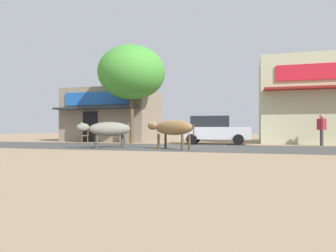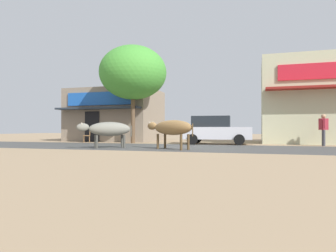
{
  "view_description": "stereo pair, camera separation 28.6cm",
  "coord_description": "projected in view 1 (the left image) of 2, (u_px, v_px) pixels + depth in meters",
  "views": [
    {
      "loc": [
        3.51,
        -14.15,
        0.9
      ],
      "look_at": [
        -0.52,
        0.22,
        1.04
      ],
      "focal_mm": 32.05,
      "sensor_mm": 36.0,
      "label": 1
    },
    {
      "loc": [
        3.78,
        -14.07,
        0.9
      ],
      "look_at": [
        -0.52,
        0.22,
        1.04
      ],
      "focal_mm": 32.05,
      "sensor_mm": 36.0,
      "label": 2
    }
  ],
  "objects": [
    {
      "name": "roadside_tree",
      "position": [
        132.0,
        73.0,
        18.85
      ],
      "size": [
        4.23,
        4.23,
        6.14
      ],
      "color": "brown",
      "rests_on": "ground"
    },
    {
      "name": "asphalt_road",
      "position": [
        177.0,
        147.0,
        14.56
      ],
      "size": [
        72.0,
        5.58,
        0.0
      ],
      "primitive_type": "cube",
      "color": "#454543",
      "rests_on": "ground"
    },
    {
      "name": "storefront_left_cafe",
      "position": [
        114.0,
        115.0,
        22.74
      ],
      "size": [
        6.31,
        5.65,
        3.81
      ],
      "color": "gray",
      "rests_on": "ground"
    },
    {
      "name": "ground",
      "position": [
        177.0,
        147.0,
        14.56
      ],
      "size": [
        80.0,
        80.0,
        0.0
      ],
      "primitive_type": "plane",
      "color": "#9E8362"
    },
    {
      "name": "cow_near_brown",
      "position": [
        109.0,
        129.0,
        13.94
      ],
      "size": [
        2.28,
        1.9,
        1.22
      ],
      "color": "slate",
      "rests_on": "ground"
    },
    {
      "name": "parked_hatchback_car",
      "position": [
        214.0,
        130.0,
        17.61
      ],
      "size": [
        4.06,
        2.04,
        1.64
      ],
      "color": "silver",
      "rests_on": "ground"
    },
    {
      "name": "storefront_right_club",
      "position": [
        331.0,
        101.0,
        18.74
      ],
      "size": [
        8.49,
        5.65,
        5.27
      ],
      "color": "#BABA94",
      "rests_on": "ground"
    },
    {
      "name": "cafe_chair_near_tree",
      "position": [
        86.0,
        135.0,
        19.65
      ],
      "size": [
        0.6,
        0.6,
        0.92
      ],
      "color": "brown",
      "rests_on": "ground"
    },
    {
      "name": "cow_far_dark",
      "position": [
        172.0,
        128.0,
        13.21
      ],
      "size": [
        2.6,
        1.64,
        1.28
      ],
      "color": "olive",
      "rests_on": "ground"
    },
    {
      "name": "pedestrian_by_shop",
      "position": [
        322.0,
        127.0,
        15.87
      ],
      "size": [
        0.48,
        0.61,
        1.67
      ],
      "color": "#3F3F47",
      "rests_on": "ground"
    }
  ]
}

